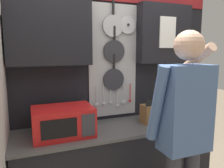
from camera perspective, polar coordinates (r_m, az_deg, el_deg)
name	(u,v)px	position (r m, az deg, el deg)	size (l,w,h in m)	color
base_cabinet_counter	(117,168)	(2.44, 1.20, -21.14)	(2.00, 0.59, 0.90)	black
back_wall_unit	(107,65)	(2.36, -1.34, 5.10)	(2.57, 0.22, 2.51)	black
microwave	(63,121)	(2.05, -12.69, -9.45)	(0.53, 0.38, 0.26)	red
knife_block	(148,114)	(2.35, 9.27, -7.71)	(0.11, 0.15, 0.28)	brown
utensil_crock	(179,111)	(2.58, 17.08, -6.74)	(0.11, 0.11, 0.35)	white
person	(184,125)	(1.81, 18.25, -10.06)	(0.54, 0.64, 1.81)	#383842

